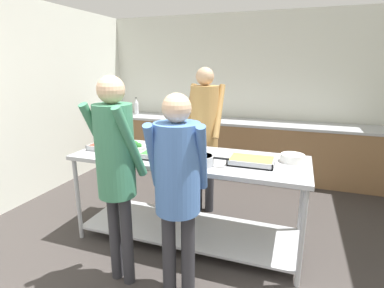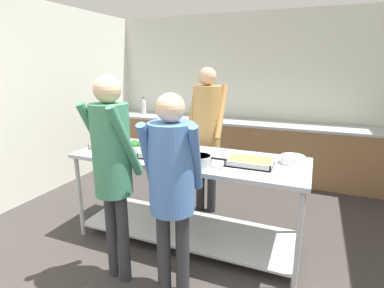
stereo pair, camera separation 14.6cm
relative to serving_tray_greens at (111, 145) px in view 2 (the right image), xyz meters
name	(u,v)px [view 2 (the right image)]	position (x,y,z in m)	size (l,w,h in m)	color
wall_rear	(250,94)	(0.97, 2.61, 0.37)	(5.01, 0.06, 2.65)	silver
wall_left	(40,101)	(-1.51, 0.44, 0.37)	(0.06, 4.46, 2.65)	silver
back_counter	(242,147)	(0.97, 2.24, -0.50)	(4.85, 0.65, 0.91)	olive
serving_counter	(188,184)	(0.91, 0.02, -0.33)	(2.31, 0.82, 0.93)	#ADAFB5
serving_tray_greens	(111,145)	(0.00, 0.00, 0.00)	(0.36, 0.33, 0.05)	#ADAFB5
broccoli_bowl	(135,147)	(0.33, -0.04, 0.02)	(0.24, 0.24, 0.12)	silver
serving_tray_vegetables	(163,154)	(0.69, -0.09, 0.00)	(0.40, 0.31, 0.05)	#ADAFB5
sauce_pan	(199,160)	(1.12, -0.20, 0.02)	(0.37, 0.23, 0.09)	#ADAFB5
serving_tray_roast	(250,162)	(1.54, -0.02, 0.00)	(0.41, 0.27, 0.05)	#ADAFB5
plate_stack	(293,160)	(1.89, 0.18, 0.01)	(0.23, 0.23, 0.07)	white
guest_serving_left	(112,158)	(0.59, -0.76, 0.14)	(0.44, 0.39, 1.74)	#2D2D33
guest_serving_right	(172,177)	(1.10, -0.74, 0.05)	(0.49, 0.39, 1.63)	#2D2D33
cook_behind_counter	(207,125)	(0.86, 0.71, 0.16)	(0.43, 0.34, 1.79)	#2D2D33
water_bottle	(144,106)	(-0.95, 2.26, 0.10)	(0.08, 0.08, 0.31)	silver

